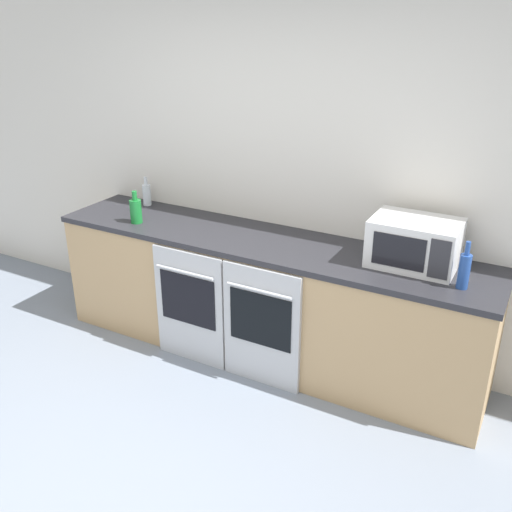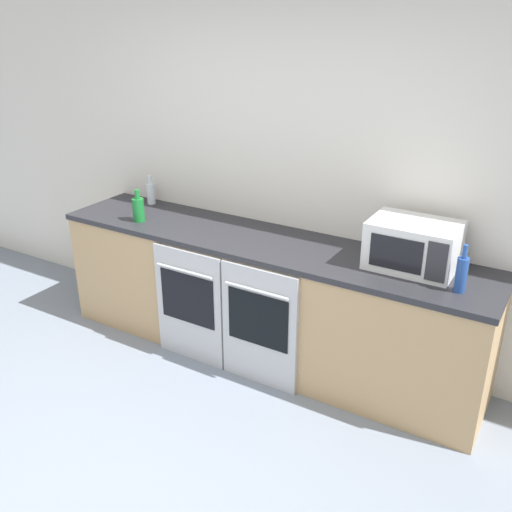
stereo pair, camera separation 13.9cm
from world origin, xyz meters
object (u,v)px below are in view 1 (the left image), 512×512
Objects in this scene: bottle_clear at (147,194)px; oven_left at (189,307)px; bottle_green at (136,210)px; oven_right at (261,327)px; bottle_blue at (464,270)px; microwave at (415,243)px.

oven_left is at bearing -35.69° from bottle_clear.
bottle_green reaches higher than bottle_clear.
oven_right is 3.02× the size of bottle_blue.
bottle_green is 0.85× the size of bottle_blue.
bottle_clear is at bearing 172.64° from bottle_blue.
oven_right is 3.68× the size of bottle_clear.
microwave is (1.42, 0.41, 0.62)m from oven_left.
microwave is at bearing 25.73° from oven_right.
microwave reaches higher than oven_left.
bottle_clear is (-2.19, 0.15, -0.06)m from microwave.
microwave reaches higher than bottle_blue.
oven_left is 3.53× the size of bottle_green.
bottle_green is 2.33m from bottle_blue.
bottle_clear is (-2.52, 0.33, -0.02)m from bottle_blue.
microwave is 2.25× the size of bottle_clear.
oven_left is 0.83m from bottle_green.
bottle_green is 0.42m from bottle_clear.
bottle_green is (-1.16, 0.19, 0.57)m from oven_right.
bottle_clear is at bearing 176.17° from microwave.
bottle_green is (-2.00, -0.22, -0.05)m from microwave.
microwave is (0.84, 0.41, 0.62)m from oven_right.
bottle_blue is (2.33, 0.04, 0.02)m from bottle_green.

